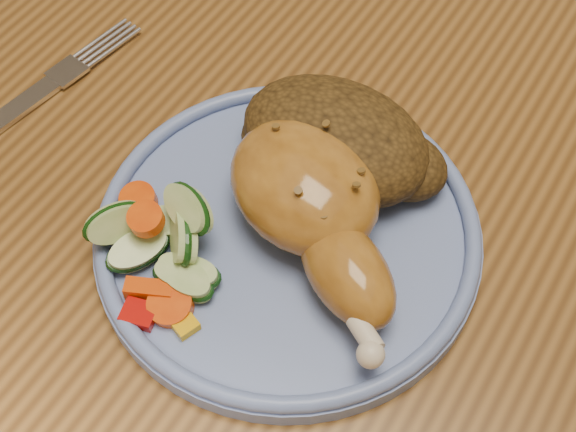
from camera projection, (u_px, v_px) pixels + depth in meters
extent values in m
cube|color=brown|center=(458.00, 234.00, 0.52)|extent=(0.90, 1.40, 0.04)
cylinder|color=#4C2D16|center=(390.00, 195.00, 1.18)|extent=(0.04, 0.04, 0.41)
cylinder|color=#4C2D16|center=(489.00, 48.00, 1.35)|extent=(0.04, 0.04, 0.41)
cylinder|color=#6074AF|center=(288.00, 236.00, 0.48)|extent=(0.23, 0.23, 0.01)
torus|color=#6074AF|center=(288.00, 225.00, 0.48)|extent=(0.23, 0.23, 0.01)
ellipsoid|color=#A86C23|center=(304.00, 185.00, 0.46)|extent=(0.12, 0.11, 0.05)
ellipsoid|color=#A86C23|center=(347.00, 271.00, 0.44)|extent=(0.09, 0.08, 0.04)
sphere|color=beige|center=(371.00, 354.00, 0.41)|extent=(0.02, 0.02, 0.02)
ellipsoid|color=#483112|center=(335.00, 140.00, 0.49)|extent=(0.12, 0.09, 0.05)
ellipsoid|color=#483112|center=(400.00, 165.00, 0.49)|extent=(0.06, 0.05, 0.03)
ellipsoid|color=#483112|center=(280.00, 138.00, 0.51)|extent=(0.05, 0.05, 0.03)
cube|color=#A50A05|center=(139.00, 314.00, 0.44)|extent=(0.02, 0.02, 0.01)
cube|color=#E5A507|center=(184.00, 323.00, 0.44)|extent=(0.02, 0.02, 0.01)
cylinder|color=#ED4E07|center=(170.00, 305.00, 0.45)|extent=(0.03, 0.03, 0.01)
cylinder|color=#ED4E07|center=(146.00, 219.00, 0.45)|extent=(0.02, 0.02, 0.01)
cube|color=#ED4E07|center=(149.00, 290.00, 0.45)|extent=(0.03, 0.02, 0.01)
cylinder|color=#ED4E07|center=(138.00, 200.00, 0.49)|extent=(0.02, 0.02, 0.01)
cylinder|color=#BED289|center=(185.00, 278.00, 0.45)|extent=(0.04, 0.04, 0.01)
cylinder|color=#BED289|center=(188.00, 209.00, 0.46)|extent=(0.05, 0.05, 0.03)
cylinder|color=#BED289|center=(184.00, 235.00, 0.46)|extent=(0.04, 0.04, 0.04)
cylinder|color=#BED289|center=(166.00, 224.00, 0.47)|extent=(0.05, 0.05, 0.02)
cylinder|color=#BED289|center=(116.00, 222.00, 0.46)|extent=(0.04, 0.05, 0.04)
cylinder|color=#BED289|center=(138.00, 250.00, 0.46)|extent=(0.05, 0.05, 0.02)
cylinder|color=#BED289|center=(187.00, 275.00, 0.45)|extent=(0.05, 0.05, 0.01)
cube|color=silver|center=(67.00, 72.00, 0.56)|extent=(0.03, 0.08, 0.00)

